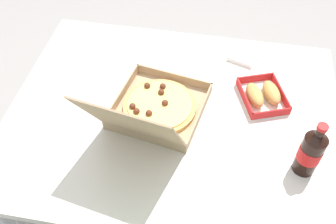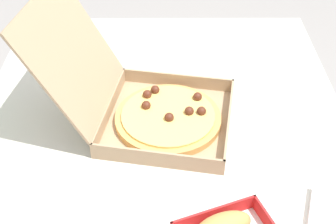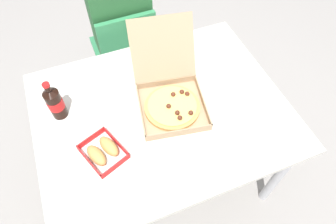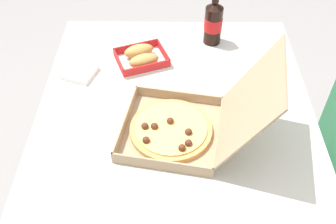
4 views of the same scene
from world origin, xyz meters
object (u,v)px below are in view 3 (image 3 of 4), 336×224
at_px(diner_person, 119,21).
at_px(paper_menu, 258,120).
at_px(napkin_pile, 137,194).
at_px(bread_side_box, 103,151).
at_px(chair, 126,50).
at_px(cola_bottle, 55,102).
at_px(pizza_box_open, 171,96).

distance_m(diner_person, paper_menu, 1.08).
bearing_deg(napkin_pile, bread_side_box, 109.13).
bearing_deg(paper_menu, diner_person, 113.76).
height_order(diner_person, bread_side_box, diner_person).
bearing_deg(chair, cola_bottle, -129.83).
bearing_deg(chair, diner_person, 90.82).
bearing_deg(cola_bottle, napkin_pile, -67.00).
height_order(chair, bread_side_box, chair).
bearing_deg(cola_bottle, bread_side_box, -64.04).
distance_m(bread_side_box, cola_bottle, 0.33).
bearing_deg(paper_menu, pizza_box_open, 145.67).
distance_m(pizza_box_open, paper_menu, 0.43).
bearing_deg(bread_side_box, diner_person, 70.09).
distance_m(pizza_box_open, cola_bottle, 0.54).
height_order(chair, paper_menu, chair).
xyz_separation_m(diner_person, bread_side_box, (-0.33, -0.91, 0.06)).
bearing_deg(pizza_box_open, bread_side_box, -157.41).
height_order(chair, napkin_pile, chair).
xyz_separation_m(chair, diner_person, (-0.00, 0.06, 0.21)).
bearing_deg(cola_bottle, chair, 50.17).
distance_m(chair, diner_person, 0.21).
distance_m(diner_person, cola_bottle, 0.79).
height_order(pizza_box_open, napkin_pile, pizza_box_open).
relative_size(chair, napkin_pile, 7.55).
height_order(bread_side_box, paper_menu, bread_side_box).
bearing_deg(diner_person, bread_side_box, -109.91).
xyz_separation_m(cola_bottle, paper_menu, (0.87, -0.38, -0.09)).
xyz_separation_m(pizza_box_open, bread_side_box, (-0.38, -0.16, -0.02)).
relative_size(bread_side_box, napkin_pile, 2.10).
relative_size(diner_person, paper_menu, 5.48).
xyz_separation_m(chair, pizza_box_open, (0.05, -0.69, 0.29)).
distance_m(chair, paper_menu, 1.06).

